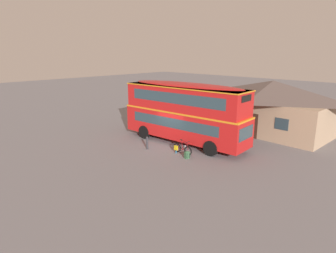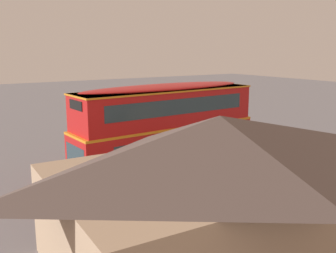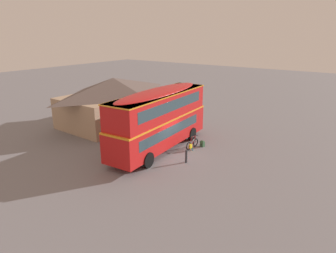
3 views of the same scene
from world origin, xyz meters
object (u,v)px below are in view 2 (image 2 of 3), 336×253
(double_decker_bus, at_px, (166,124))
(kerb_bollard, at_px, (153,148))
(touring_bicycle, at_px, (124,160))
(water_bottle_blue_sports, at_px, (127,162))
(backpack_on_ground, at_px, (107,162))

(double_decker_bus, height_order, kerb_bollard, double_decker_bus)
(kerb_bollard, bearing_deg, touring_bicycle, 22.30)
(double_decker_bus, distance_m, kerb_bollard, 3.88)
(double_decker_bus, relative_size, touring_bicycle, 6.21)
(double_decker_bus, height_order, water_bottle_blue_sports, double_decker_bus)
(double_decker_bus, relative_size, water_bottle_blue_sports, 45.45)
(water_bottle_blue_sports, bearing_deg, backpack_on_ground, -9.89)
(touring_bicycle, distance_m, backpack_on_ground, 1.00)
(double_decker_bus, bearing_deg, backpack_on_ground, -45.60)
(double_decker_bus, bearing_deg, water_bottle_blue_sports, -61.56)
(touring_bicycle, relative_size, backpack_on_ground, 3.36)
(touring_bicycle, relative_size, water_bottle_blue_sports, 7.32)
(touring_bicycle, distance_m, water_bottle_blue_sports, 0.48)
(double_decker_bus, xyz_separation_m, touring_bicycle, (1.57, -2.05, -2.27))
(touring_bicycle, bearing_deg, kerb_bollard, -157.70)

